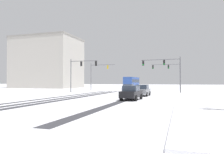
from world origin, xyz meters
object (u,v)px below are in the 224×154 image
car_black_third (131,93)px  car_white_lead (129,89)px  traffic_signal_far_left (98,72)px  car_grey_second (142,90)px  bus_oncoming (132,82)px  traffic_signal_near_right (166,67)px  office_building_far_left_block (48,63)px  traffic_signal_far_right (170,71)px  traffic_signal_near_left (80,69)px

car_black_third → car_white_lead: bearing=104.6°
traffic_signal_far_left → car_black_third: bearing=-60.5°
car_grey_second → bus_oncoming: bus_oncoming is taller
traffic_signal_near_right → traffic_signal_far_left: (-16.50, 8.01, -0.26)m
car_white_lead → office_building_far_left_block: size_ratio=0.20×
traffic_signal_near_right → traffic_signal_far_left: size_ratio=1.09×
traffic_signal_far_right → car_grey_second: bearing=-98.2°
traffic_signal_far_right → traffic_signal_far_left: 17.11m
traffic_signal_near_left → traffic_signal_far_right: 21.42m
traffic_signal_near_right → traffic_signal_far_right: 11.70m
traffic_signal_near_right → car_black_third: traffic_signal_near_right is taller
traffic_signal_far_right → traffic_signal_far_left: size_ratio=1.01×
car_white_lead → car_grey_second: size_ratio=1.01×
traffic_signal_far_right → bus_oncoming: traffic_signal_far_right is taller
traffic_signal_near_left → traffic_signal_far_left: bearing=91.5°
car_white_lead → bus_oncoming: size_ratio=0.38×
traffic_signal_far_right → office_building_far_left_block: office_building_far_left_block is taller
traffic_signal_near_right → car_white_lead: bearing=-151.9°
traffic_signal_far_left → traffic_signal_near_right: bearing=-25.9°
bus_oncoming → office_building_far_left_block: size_ratio=0.53×
car_black_third → traffic_signal_far_right: bearing=83.7°
traffic_signal_far_right → traffic_signal_far_left: same height
traffic_signal_near_left → car_black_third: bearing=-46.5°
traffic_signal_near_left → office_building_far_left_block: 33.43m
traffic_signal_far_right → traffic_signal_far_left: (-16.70, -3.69, -0.24)m
car_black_third → bus_oncoming: bearing=102.3°
traffic_signal_far_left → car_white_lead: (10.31, -11.31, -3.61)m
traffic_signal_near_right → traffic_signal_far_right: (0.20, 11.70, -0.02)m
car_black_third → office_building_far_left_block: size_ratio=0.20×
traffic_signal_near_left → bus_oncoming: (5.03, 24.25, -2.63)m
car_grey_second → car_black_third: 7.09m
traffic_signal_near_right → traffic_signal_near_left: bearing=-172.9°
traffic_signal_far_left → car_white_lead: size_ratio=1.55×
traffic_signal_far_right → traffic_signal_near_left: bearing=-140.2°
traffic_signal_near_left → traffic_signal_far_right: (16.44, 13.72, 0.04)m
traffic_signal_far_left → car_grey_second: 22.15m
traffic_signal_far_left → bus_oncoming: traffic_signal_far_left is taller
traffic_signal_near_right → bus_oncoming: 25.05m
traffic_signal_near_right → traffic_signal_far_right: size_ratio=1.08×
traffic_signal_near_right → bus_oncoming: (-11.21, 22.23, -2.70)m
car_black_third → office_building_far_left_block: bearing=134.6°
car_grey_second → bus_oncoming: bearing=105.1°
car_grey_second → office_building_far_left_block: size_ratio=0.20×
office_building_far_left_block → traffic_signal_far_left: bearing=-29.8°
car_grey_second → bus_oncoming: 32.38m
traffic_signal_near_left → car_white_lead: (10.05, -1.29, -3.81)m
car_white_lead → traffic_signal_near_right: bearing=28.1°
traffic_signal_near_right → car_black_third: size_ratio=1.70×
traffic_signal_far_left → office_building_far_left_block: 27.17m
traffic_signal_near_left → traffic_signal_far_right: same height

